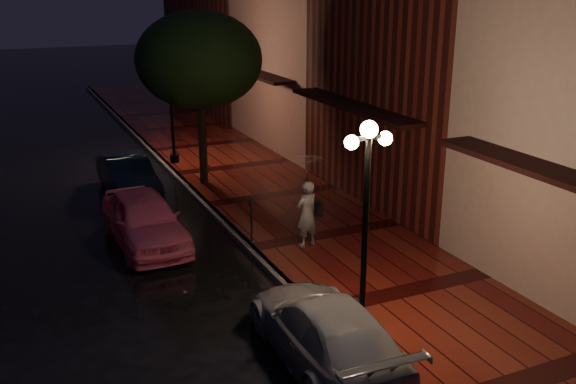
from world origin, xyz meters
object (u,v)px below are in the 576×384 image
parking_meter (251,216)px  silver_car (326,331)px  streetlamp_far (171,99)px  woman_with_umbrella (307,186)px  street_tree (200,63)px  streetlamp_near (365,219)px  navy_car (128,177)px  pink_car (144,219)px

parking_meter → silver_car: bearing=-111.2°
streetlamp_far → woman_with_umbrella: 9.56m
street_tree → silver_car: size_ratio=1.28×
streetlamp_near → navy_car: 11.52m
streetlamp_near → street_tree: bearing=88.7°
streetlamp_far → streetlamp_near: bearing=-90.0°
silver_car → woman_with_umbrella: bearing=-109.5°
streetlamp_near → navy_car: (-2.31, 11.11, -1.95)m
street_tree → pink_car: street_tree is taller
silver_car → parking_meter: parking_meter is taller
silver_car → parking_meter: (0.75, 5.68, 0.23)m
woman_with_umbrella → parking_meter: woman_with_umbrella is taller
streetlamp_far → navy_car: streetlamp_far is taller
street_tree → streetlamp_far: bearing=94.9°
navy_car → woman_with_umbrella: bearing=-65.0°
silver_car → woman_with_umbrella: (1.99, 4.86, 1.14)m
pink_car → navy_car: bearing=82.1°
pink_car → parking_meter: bearing=-30.3°
street_tree → pink_car: bearing=-125.1°
streetlamp_near → woman_with_umbrella: (1.04, 4.53, -0.81)m
street_tree → parking_meter: street_tree is taller
navy_car → woman_with_umbrella: woman_with_umbrella is taller
silver_car → streetlamp_far: bearing=-91.0°
street_tree → woman_with_umbrella: size_ratio=2.34×
streetlamp_near → pink_car: (-2.74, 6.72, -1.88)m
street_tree → navy_car: street_tree is taller
street_tree → navy_car: 4.42m
streetlamp_far → silver_car: (-0.95, -14.32, -1.95)m
pink_car → woman_with_umbrella: 4.50m
street_tree → parking_meter: (-0.46, -5.63, -3.36)m
streetlamp_far → parking_meter: 8.81m
pink_car → woman_with_umbrella: woman_with_umbrella is taller
streetlamp_near → woman_with_umbrella: size_ratio=1.74×
street_tree → silver_car: bearing=-96.1°
streetlamp_far → pink_car: streetlamp_far is taller
streetlamp_far → street_tree: bearing=-85.1°
street_tree → navy_car: size_ratio=1.46×
streetlamp_near → street_tree: street_tree is taller
navy_car → silver_car: size_ratio=0.88×
pink_car → navy_car: (0.44, 4.39, -0.07)m
streetlamp_far → silver_car: size_ratio=0.95×
woman_with_umbrella → navy_car: bearing=-77.2°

